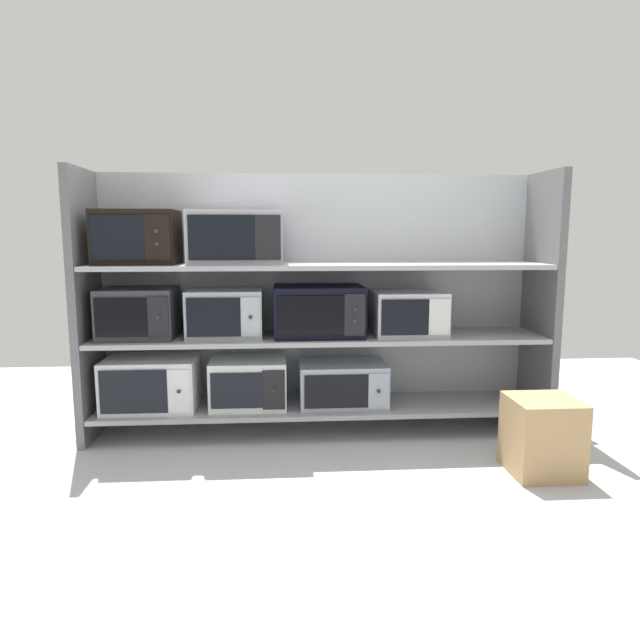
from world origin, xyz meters
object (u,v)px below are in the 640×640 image
Objects in this scene: microwave_8 at (236,237)px; shipping_carton at (542,436)px; microwave_3 at (139,313)px; microwave_5 at (318,311)px; microwave_2 at (342,383)px; microwave_7 at (137,237)px; microwave_0 at (152,383)px; microwave_1 at (249,383)px; microwave_4 at (225,313)px; microwave_6 at (408,313)px.

shipping_carton is at bearing -23.90° from microwave_8.
microwave_5 reaches higher than microwave_3.
microwave_5 is 1.50m from shipping_carton.
microwave_7 reaches higher than microwave_2.
microwave_0 reaches higher than shipping_carton.
microwave_0 is 0.62m from microwave_1.
microwave_4 is 0.97× the size of microwave_7.
microwave_5 is at bearing 179.99° from microwave_6.
shipping_carton is at bearing -22.96° from microwave_4.
microwave_8 is (0.56, 0.00, 0.92)m from microwave_0.
microwave_0 is at bearing -179.99° from microwave_4.
microwave_0 is 1.23× the size of microwave_4.
microwave_6 is (1.65, 0.00, 0.44)m from microwave_0.
microwave_6 is 0.94× the size of microwave_7.
microwave_4 is 0.81× the size of microwave_8.
microwave_4 is at bearing -0.01° from microwave_7.
microwave_2 is at bearing -0.02° from microwave_1.
microwave_1 is (0.62, 0.00, -0.01)m from microwave_0.
microwave_4 reaches higher than microwave_0.
microwave_3 is at bearing -179.99° from microwave_1.
microwave_3 is (-0.68, -0.00, 0.46)m from microwave_1.
microwave_8 is (-1.10, -0.00, 0.49)m from microwave_6.
microwave_7 is (-1.27, -0.00, 0.95)m from microwave_2.
microwave_3 is 1.11× the size of shipping_carton.
microwave_3 is (-0.06, 0.00, 0.45)m from microwave_0.
microwave_1 is 0.84× the size of microwave_8.
microwave_4 is at bearing -179.87° from microwave_1.
microwave_6 is 1.20m from microwave_8.
microwave_5 is 1.16× the size of microwave_7.
microwave_7 reaches higher than microwave_0.
microwave_5 is at bearing 0.02° from microwave_4.
microwave_6 is at bearing -0.01° from microwave_1.
microwave_7 is at bearing -180.00° from microwave_6.
shipping_carton is (1.62, -0.74, -0.13)m from microwave_1.
microwave_7 is at bearing 179.99° from microwave_8.
microwave_6 reaches higher than shipping_carton.
microwave_5 is at bearing 147.43° from shipping_carton.
microwave_3 is 2.48m from shipping_carton.
microwave_2 is at bearing 0.01° from microwave_8.
microwave_2 is 0.97× the size of microwave_8.
microwave_1 is 1.05× the size of microwave_3.
shipping_carton is (2.29, -0.74, -0.59)m from microwave_3.
microwave_8 is at bearing -179.98° from microwave_5.
microwave_8 is (-0.67, -0.00, 0.95)m from microwave_2.
microwave_5 is at bearing 179.98° from microwave_2.
microwave_2 is at bearing 0.00° from microwave_7.
microwave_1 is 0.48m from microwave_4.
microwave_6 is at bearing 127.99° from shipping_carton.
microwave_8 reaches higher than microwave_4.
microwave_5 reaches higher than microwave_4.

